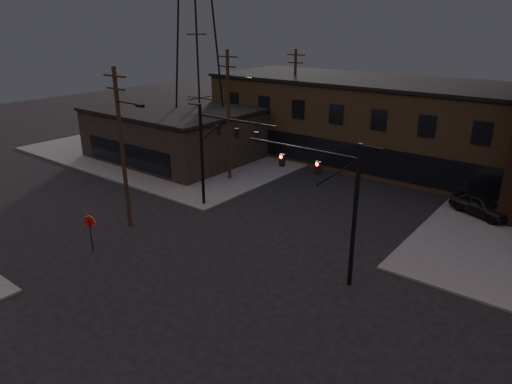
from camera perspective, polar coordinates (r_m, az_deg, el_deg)
ground at (r=26.24m, az=-6.10°, el=-10.88°), size 140.00×140.00×0.00m
sidewalk_nw at (r=55.24m, az=-6.86°, el=6.13°), size 30.00×30.00×0.15m
building_row at (r=47.64m, az=17.87°, el=7.85°), size 40.00×12.00×8.00m
building_left at (r=49.25m, az=-10.22°, el=7.10°), size 16.00×12.00×5.00m
traffic_signal_near at (r=24.51m, az=9.99°, el=-0.57°), size 7.12×0.24×8.00m
traffic_signal_far at (r=33.97m, az=-5.29°, el=5.73°), size 7.12×0.24×8.00m
stop_sign at (r=30.00m, az=-20.06°, el=-3.92°), size 0.72×0.33×2.48m
utility_pole_near at (r=31.92m, az=-16.36°, el=5.62°), size 3.70×0.28×11.00m
utility_pole_mid at (r=40.50m, az=-3.39°, el=9.79°), size 3.70×0.28×11.50m
utility_pole_far at (r=50.63m, az=4.83°, el=11.50°), size 2.20×0.28×11.00m
transmission_tower at (r=47.91m, az=-7.44°, el=18.98°), size 7.00×7.00×25.00m
parked_car_lot_a at (r=37.55m, az=26.29°, el=-1.48°), size 4.92×3.51×1.55m
car_crossing at (r=43.82m, az=22.54°, el=1.76°), size 2.30×4.57×1.44m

